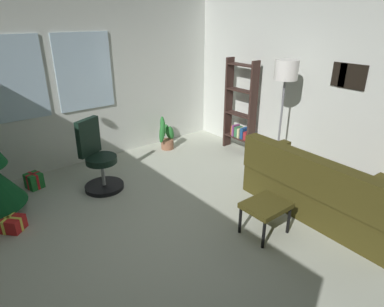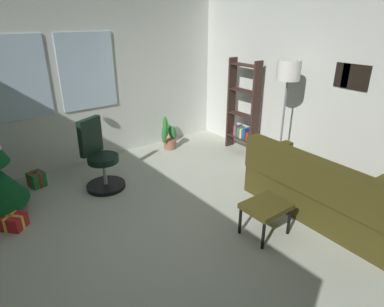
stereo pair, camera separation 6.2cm
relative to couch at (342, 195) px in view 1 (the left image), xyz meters
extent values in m
cube|color=#AFB3A2|center=(-1.87, 0.85, -0.34)|extent=(5.29, 5.52, 0.10)
cube|color=silver|center=(-1.87, 3.65, 1.09)|extent=(5.29, 0.10, 2.76)
cube|color=silver|center=(-2.79, 3.59, 1.23)|extent=(0.90, 0.03, 1.20)
cube|color=silver|center=(-1.74, 3.59, 1.23)|extent=(0.90, 0.03, 1.20)
cube|color=silver|center=(0.83, 0.85, 1.09)|extent=(0.10, 5.52, 2.76)
cube|color=black|center=(0.77, 0.51, 1.31)|extent=(0.02, 0.38, 0.33)
cube|color=black|center=(0.77, 0.71, 1.31)|extent=(0.02, 0.20, 0.32)
cube|color=#3C3513|center=(-0.11, 0.15, -0.09)|extent=(0.90, 2.11, 0.40)
cube|color=#3C3513|center=(-0.44, 0.16, 0.34)|extent=(0.28, 2.09, 0.44)
cube|color=#3C3513|center=(-0.08, 1.12, 0.22)|extent=(0.83, 0.17, 0.20)
cube|color=red|center=(-0.34, -0.35, 0.29)|extent=(0.25, 0.43, 0.41)
cube|color=beige|center=(-0.33, 0.14, 0.29)|extent=(0.19, 0.41, 0.41)
cube|color=#3C3513|center=(-1.05, 0.34, 0.08)|extent=(0.50, 0.41, 0.06)
cylinder|color=black|center=(-1.27, 0.17, -0.12)|extent=(0.04, 0.04, 0.34)
cylinder|color=black|center=(-0.83, 0.17, -0.12)|extent=(0.04, 0.04, 0.34)
cylinder|color=black|center=(-1.27, 0.52, -0.12)|extent=(0.04, 0.04, 0.34)
cylinder|color=black|center=(-0.83, 0.52, -0.12)|extent=(0.04, 0.04, 0.34)
cube|color=red|center=(-3.37, 2.25, -0.20)|extent=(0.38, 0.38, 0.17)
cube|color=#EAD84C|center=(-3.37, 2.25, -0.20)|extent=(0.25, 0.27, 0.18)
cube|color=#EAD84C|center=(-3.37, 2.25, -0.20)|extent=(0.19, 0.18, 0.18)
cube|color=#1E722D|center=(-2.86, 3.15, -0.18)|extent=(0.25, 0.26, 0.22)
cube|color=red|center=(-2.86, 3.15, -0.18)|extent=(0.10, 0.22, 0.23)
cube|color=red|center=(-2.86, 3.15, -0.18)|extent=(0.21, 0.09, 0.23)
cylinder|color=black|center=(-2.06, 2.49, -0.26)|extent=(0.56, 0.56, 0.06)
cylinder|color=#B2B2B7|center=(-2.06, 2.49, -0.03)|extent=(0.05, 0.05, 0.40)
cylinder|color=black|center=(-2.06, 2.49, 0.17)|extent=(0.44, 0.44, 0.09)
cube|color=black|center=(-2.15, 2.66, 0.49)|extent=(0.40, 0.25, 0.53)
cube|color=#35221D|center=(0.56, 2.03, 0.55)|extent=(0.18, 0.04, 1.67)
cube|color=#35221D|center=(0.56, 2.63, 0.55)|extent=(0.18, 0.04, 1.67)
cube|color=#35221D|center=(0.56, 2.33, -0.04)|extent=(0.18, 0.56, 0.02)
cube|color=#35221D|center=(0.56, 2.33, 0.40)|extent=(0.18, 0.56, 0.02)
cube|color=#35221D|center=(0.56, 2.33, 0.84)|extent=(0.18, 0.56, 0.02)
cube|color=#35221D|center=(0.56, 2.33, 1.28)|extent=(0.18, 0.56, 0.02)
cube|color=maroon|center=(0.57, 2.13, 0.05)|extent=(0.15, 0.07, 0.15)
cube|color=navy|center=(0.57, 2.21, 0.08)|extent=(0.16, 0.06, 0.20)
cube|color=beige|center=(0.56, 2.28, 0.06)|extent=(0.17, 0.04, 0.18)
cube|color=#316F44|center=(0.57, 2.35, 0.07)|extent=(0.16, 0.07, 0.19)
cube|color=#7E3B71|center=(0.56, 2.42, 0.08)|extent=(0.17, 0.05, 0.21)
cube|color=#C26926|center=(0.58, 2.48, 0.06)|extent=(0.13, 0.04, 0.18)
cylinder|color=slate|center=(0.28, 1.23, -0.27)|extent=(0.28, 0.28, 0.03)
cylinder|color=slate|center=(0.28, 1.23, 0.48)|extent=(0.03, 0.03, 1.47)
cylinder|color=white|center=(0.28, 1.23, 1.36)|extent=(0.33, 0.33, 0.28)
cylinder|color=#905D44|center=(-0.45, 3.20, -0.20)|extent=(0.23, 0.23, 0.18)
ellipsoid|color=#27702E|center=(-0.42, 3.40, 0.09)|extent=(0.14, 0.19, 0.41)
ellipsoid|color=#27702E|center=(-0.61, 3.13, 0.10)|extent=(0.20, 0.14, 0.43)
ellipsoid|color=#27702E|center=(-0.39, 3.17, 0.03)|extent=(0.20, 0.16, 0.30)
ellipsoid|color=#27702E|center=(-0.41, 3.24, 0.04)|extent=(0.20, 0.19, 0.31)
camera|label=1|loc=(-3.69, -1.64, 2.08)|focal=30.71mm
camera|label=2|loc=(-3.64, -1.68, 2.08)|focal=30.71mm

